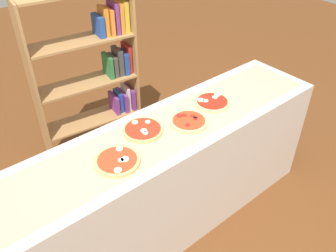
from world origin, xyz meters
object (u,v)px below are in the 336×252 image
Objects in this scene: pizza_mozzarella_1 at (143,130)px; pizza_pepperoni_2 at (189,121)px; pizza_mozzarella_3 at (212,102)px; bookshelf at (100,78)px; pizza_mozzarella_0 at (117,161)px.

pizza_pepperoni_2 is at bearing -22.60° from pizza_mozzarella_1.
pizza_mozzarella_1 is at bearing 175.00° from pizza_mozzarella_3.
pizza_mozzarella_3 is 0.16× the size of bookshelf.
bookshelf is (0.26, 0.99, -0.15)m from pizza_mozzarella_1.
pizza_pepperoni_2 is 1.00× the size of pizza_mozzarella_3.
pizza_mozzarella_0 is 1.27m from bookshelf.
pizza_mozzarella_1 is at bearing 157.40° from pizza_pepperoni_2.
bookshelf reaches higher than pizza_pepperoni_2.
pizza_mozzarella_0 is 1.04× the size of pizza_pepperoni_2.
pizza_pepperoni_2 is 0.29m from pizza_mozzarella_3.
pizza_mozzarella_0 is at bearing -115.51° from bookshelf.
bookshelf is (-0.30, 1.04, -0.15)m from pizza_mozzarella_3.
pizza_mozzarella_0 is 1.04× the size of pizza_mozzarella_3.
pizza_mozzarella_1 is (0.28, 0.14, 0.00)m from pizza_mozzarella_0.
pizza_mozzarella_1 is 0.56m from pizza_mozzarella_3.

